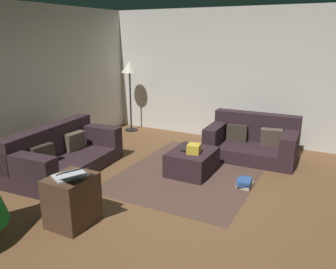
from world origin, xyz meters
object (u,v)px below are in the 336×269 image
Objects in this scene: side_table at (72,200)px; laptop at (72,174)px; couch_right at (253,141)px; corner_lamp at (130,72)px; couch_left at (62,154)px; tv_remote at (186,151)px; gift_box at (194,149)px; book_stack at (244,183)px; ottoman at (192,162)px.

laptop is (-0.03, -0.06, 0.35)m from side_table.
couch_right is 2.84× the size of laptop.
couch_right is 3.07m from corner_lamp.
corner_lamp reaches higher than couch_left.
tv_remote is at bearing -15.80° from side_table.
laptop reaches higher than tv_remote.
tv_remote is 2.88m from corner_lamp.
gift_box is at bearing -126.90° from corner_lamp.
tv_remote is 0.28× the size of side_table.
gift_box is 0.64× the size of book_stack.
side_table reaches higher than ottoman.
couch_left is 2.84m from book_stack.
book_stack is (1.90, -1.43, -0.58)m from laptop.
ottoman is 0.22m from tv_remote.
couch_right is at bearing -20.71° from laptop.
book_stack is (0.75, -2.73, -0.22)m from couch_left.
book_stack is 3.75m from corner_lamp.
couch_left reaches higher than gift_box.
laptop is at bearing 164.78° from ottoman.
gift_box reaches higher than book_stack.
tv_remote is (0.80, -1.78, 0.10)m from couch_left.
tv_remote is 1.99m from side_table.
side_table is at bearing 44.06° from couch_left.
gift_box is 2.96m from corner_lamp.
couch_left is at bearing -172.13° from corner_lamp.
couch_right is 1.44m from tv_remote.
side_table is 2.40m from book_stack.
couch_right is at bearing -98.92° from corner_lamp.
couch_left is 2.08m from gift_box.
side_table is 4.07m from corner_lamp.
side_table is at bearing 154.47° from tv_remote.
tv_remote is 0.10× the size of corner_lamp.
couch_left is at bearing 105.41° from book_stack.
tv_remote is at bearing -128.50° from corner_lamp.
laptop is at bearing 162.48° from gift_box.
couch_left is 3.24m from couch_right.
couch_left reaches higher than side_table.
couch_left reaches higher than ottoman.
couch_right reaches higher than ottoman.
couch_left reaches higher than book_stack.
corner_lamp reaches higher than gift_box.
gift_box is 0.15m from tv_remote.
couch_right is 1.34m from ottoman.
tv_remote is 1.00m from book_stack.
side_table is (-3.16, 1.27, 0.01)m from couch_right.
gift_box reaches higher than tv_remote.
book_stack is at bearing -38.48° from side_table.
couch_left is 6.13× the size of book_stack.
side_table is 1.08× the size of laptop.
couch_right is at bearing -29.38° from ottoman.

